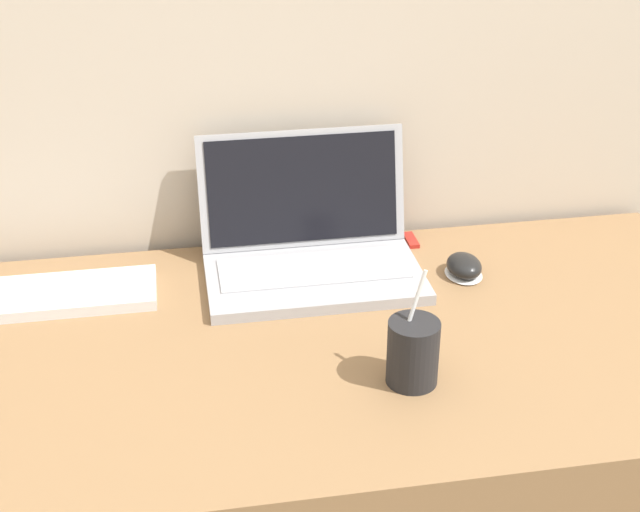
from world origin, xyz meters
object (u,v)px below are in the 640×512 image
object	(u,v)px
drink_cup	(413,351)
usb_stick	(411,240)
laptop	(310,245)
external_keyboard	(48,296)
computer_mouse	(464,267)

from	to	relation	value
drink_cup	usb_stick	world-z (taller)	drink_cup
laptop	usb_stick	xyz separation A→B (m)	(0.21, 0.08, -0.05)
external_keyboard	laptop	bearing A→B (deg)	3.85
laptop	external_keyboard	distance (m)	0.47
computer_mouse	laptop	bearing A→B (deg)	166.15
laptop	drink_cup	size ratio (longest dim) A/B	2.16
computer_mouse	usb_stick	size ratio (longest dim) A/B	1.42
drink_cup	external_keyboard	distance (m)	0.66
computer_mouse	usb_stick	bearing A→B (deg)	111.91
laptop	computer_mouse	bearing A→B (deg)	-13.85
computer_mouse	external_keyboard	size ratio (longest dim) A/B	0.23
drink_cup	usb_stick	bearing A→B (deg)	75.02
external_keyboard	usb_stick	world-z (taller)	external_keyboard
laptop	external_keyboard	xyz separation A→B (m)	(-0.47, -0.03, -0.04)
drink_cup	computer_mouse	size ratio (longest dim) A/B	2.09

